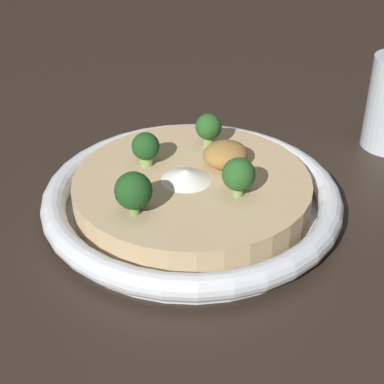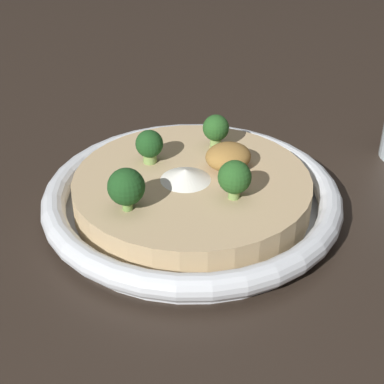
# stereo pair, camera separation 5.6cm
# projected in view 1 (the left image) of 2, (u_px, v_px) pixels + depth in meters

# --- Properties ---
(ground_plane) EXTENTS (6.00, 6.00, 0.00)m
(ground_plane) POSITION_uv_depth(u_px,v_px,m) (192.00, 211.00, 0.57)
(ground_plane) COLOR #2D231C
(risotto_bowl) EXTENTS (0.29, 0.29, 0.04)m
(risotto_bowl) POSITION_uv_depth(u_px,v_px,m) (192.00, 196.00, 0.56)
(risotto_bowl) COLOR silver
(risotto_bowl) RESTS_ON ground_plane
(cheese_sprinkle) EXTENTS (0.05, 0.05, 0.01)m
(cheese_sprinkle) POSITION_uv_depth(u_px,v_px,m) (188.00, 176.00, 0.55)
(cheese_sprinkle) COLOR white
(cheese_sprinkle) RESTS_ON risotto_bowl
(crispy_onion_garnish) EXTENTS (0.05, 0.04, 0.02)m
(crispy_onion_garnish) POSITION_uv_depth(u_px,v_px,m) (228.00, 156.00, 0.56)
(crispy_onion_garnish) COLOR #A37538
(crispy_onion_garnish) RESTS_ON risotto_bowl
(broccoli_right) EXTENTS (0.03, 0.03, 0.04)m
(broccoli_right) POSITION_uv_depth(u_px,v_px,m) (208.00, 128.00, 0.60)
(broccoli_right) COLOR #84A856
(broccoli_right) RESTS_ON risotto_bowl
(broccoli_front) EXTENTS (0.03, 0.03, 0.04)m
(broccoli_front) POSITION_uv_depth(u_px,v_px,m) (239.00, 175.00, 0.52)
(broccoli_front) COLOR #84A856
(broccoli_front) RESTS_ON risotto_bowl
(broccoli_front_left) EXTENTS (0.03, 0.03, 0.04)m
(broccoli_front_left) POSITION_uv_depth(u_px,v_px,m) (133.00, 191.00, 0.49)
(broccoli_front_left) COLOR #759E4C
(broccoli_front_left) RESTS_ON risotto_bowl
(broccoli_back_left) EXTENTS (0.03, 0.03, 0.03)m
(broccoli_back_left) POSITION_uv_depth(u_px,v_px,m) (146.00, 148.00, 0.57)
(broccoli_back_left) COLOR #84A856
(broccoli_back_left) RESTS_ON risotto_bowl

